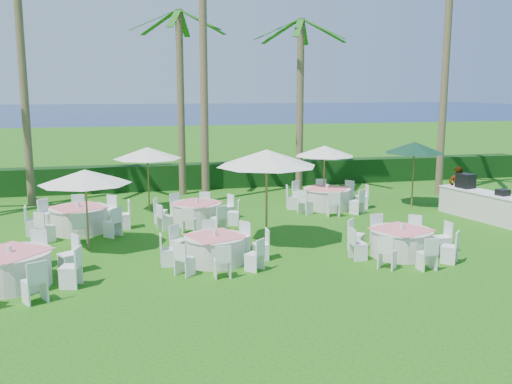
% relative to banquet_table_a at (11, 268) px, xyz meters
% --- Properties ---
extents(ground, '(120.00, 120.00, 0.00)m').
position_rel_banquet_table_a_xyz_m(ground, '(6.43, 0.87, -0.45)').
color(ground, '#1B590F').
rests_on(ground, ground).
extents(hedge, '(34.00, 1.00, 1.20)m').
position_rel_banquet_table_a_xyz_m(hedge, '(6.43, 12.87, 0.15)').
color(hedge, black).
rests_on(hedge, ground).
extents(ocean, '(260.00, 260.00, 0.00)m').
position_rel_banquet_table_a_xyz_m(ocean, '(6.43, 102.87, -0.45)').
color(ocean, '#061F44').
rests_on(ocean, ground).
extents(banquet_table_a, '(3.41, 3.41, 1.03)m').
position_rel_banquet_table_a_xyz_m(banquet_table_a, '(0.00, 0.00, 0.00)').
color(banquet_table_a, beige).
rests_on(banquet_table_a, ground).
extents(banquet_table_b, '(3.02, 3.02, 0.92)m').
position_rel_banquet_table_a_xyz_m(banquet_table_b, '(5.16, 0.76, -0.05)').
color(banquet_table_b, beige).
rests_on(banquet_table_b, ground).
extents(banquet_table_c, '(3.13, 3.13, 0.95)m').
position_rel_banquet_table_a_xyz_m(banquet_table_c, '(10.48, 0.17, -0.04)').
color(banquet_table_c, beige).
rests_on(banquet_table_c, ground).
extents(banquet_table_d, '(3.40, 3.40, 1.02)m').
position_rel_banquet_table_a_xyz_m(banquet_table_d, '(1.25, 5.23, -0.01)').
color(banquet_table_d, beige).
rests_on(banquet_table_d, ground).
extents(banquet_table_e, '(3.03, 3.03, 0.93)m').
position_rel_banquet_table_a_xyz_m(banquet_table_e, '(5.26, 5.45, -0.05)').
color(banquet_table_e, beige).
rests_on(banquet_table_e, ground).
extents(banquet_table_f, '(3.30, 3.30, 0.99)m').
position_rel_banquet_table_a_xyz_m(banquet_table_f, '(10.69, 6.90, -0.02)').
color(banquet_table_f, beige).
rests_on(banquet_table_f, ground).
extents(umbrella_a, '(2.70, 2.70, 2.42)m').
position_rel_banquet_table_a_xyz_m(umbrella_a, '(1.66, 2.91, 1.76)').
color(umbrella_a, brown).
rests_on(umbrella_a, ground).
extents(umbrella_b, '(3.10, 3.10, 2.94)m').
position_rel_banquet_table_a_xyz_m(umbrella_b, '(7.03, 2.34, 2.23)').
color(umbrella_b, brown).
rests_on(umbrella_b, ground).
extents(umbrella_c, '(2.62, 2.62, 2.54)m').
position_rel_banquet_table_a_xyz_m(umbrella_c, '(3.70, 7.95, 1.86)').
color(umbrella_c, brown).
rests_on(umbrella_c, ground).
extents(umbrella_d, '(2.46, 2.46, 2.46)m').
position_rel_banquet_table_a_xyz_m(umbrella_d, '(10.83, 7.66, 1.79)').
color(umbrella_d, brown).
rests_on(umbrella_d, ground).
extents(umbrella_green, '(2.42, 2.42, 2.65)m').
position_rel_banquet_table_a_xyz_m(umbrella_green, '(14.27, 6.56, 1.96)').
color(umbrella_green, brown).
rests_on(umbrella_green, ground).
extents(buffet_table, '(1.86, 4.52, 1.57)m').
position_rel_banquet_table_a_xyz_m(buffet_table, '(15.72, 3.46, 0.10)').
color(buffet_table, beige).
rests_on(buffet_table, ground).
extents(staff_person, '(0.76, 0.63, 1.79)m').
position_rel_banquet_table_a_xyz_m(staff_person, '(15.45, 5.23, 0.44)').
color(staff_person, gray).
rests_on(staff_person, ground).
extents(palm_a, '(4.38, 4.24, 9.63)m').
position_rel_banquet_table_a_xyz_m(palm_a, '(-0.99, 10.36, 4.83)').
color(palm_a, brown).
rests_on(palm_a, ground).
extents(palm_b, '(4.33, 4.31, 8.16)m').
position_rel_banquet_table_a_xyz_m(palm_b, '(5.38, 11.41, 4.07)').
color(palm_b, brown).
rests_on(palm_b, ground).
extents(palm_c, '(4.40, 4.14, 13.23)m').
position_rel_banquet_table_a_xyz_m(palm_c, '(6.16, 9.52, 6.66)').
color(palm_c, brown).
rests_on(palm_c, ground).
extents(palm_d, '(4.40, 4.15, 7.81)m').
position_rel_banquet_table_a_xyz_m(palm_d, '(10.62, 10.40, 3.89)').
color(palm_d, brown).
rests_on(palm_d, ground).
extents(palm_e, '(4.37, 4.24, 10.08)m').
position_rel_banquet_table_a_xyz_m(palm_e, '(16.80, 8.78, 5.06)').
color(palm_e, brown).
rests_on(palm_e, ground).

